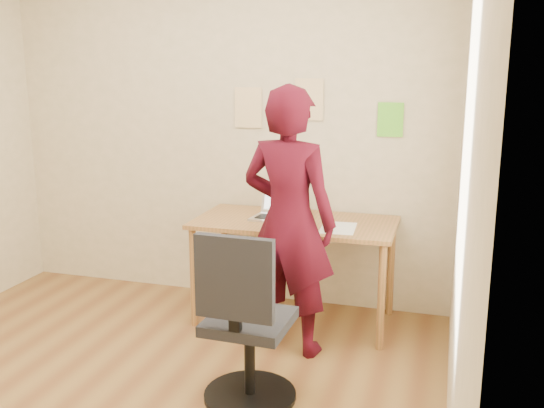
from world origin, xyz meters
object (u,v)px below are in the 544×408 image
(desk, at_px, (295,233))
(phone, at_px, (328,229))
(person, at_px, (289,222))
(laptop, at_px, (280,211))
(office_chair, at_px, (245,332))

(desk, xyz_separation_m, phone, (0.27, -0.16, 0.09))
(phone, relative_size, person, 0.08)
(laptop, relative_size, office_chair, 0.38)
(desk, relative_size, laptop, 3.73)
(office_chair, bearing_deg, desk, 93.33)
(office_chair, bearing_deg, person, 88.30)
(phone, relative_size, office_chair, 0.13)
(laptop, bearing_deg, phone, -21.37)
(phone, bearing_deg, desk, 133.38)
(phone, bearing_deg, laptop, 137.01)
(desk, bearing_deg, office_chair, -88.42)
(desk, bearing_deg, laptop, 161.15)
(office_chair, height_order, person, person)
(desk, height_order, person, person)
(desk, bearing_deg, person, -80.48)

